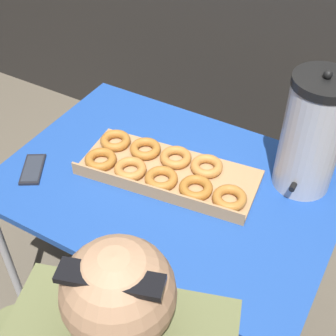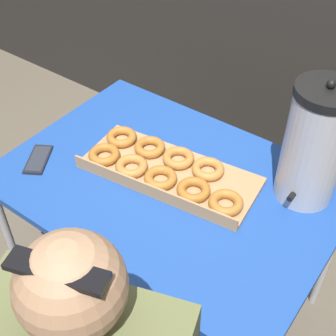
# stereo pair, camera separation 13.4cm
# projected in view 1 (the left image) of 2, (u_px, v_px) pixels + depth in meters

# --- Properties ---
(ground_plane) EXTENTS (12.00, 12.00, 0.00)m
(ground_plane) POSITION_uv_depth(u_px,v_px,m) (169.00, 296.00, 2.15)
(ground_plane) COLOR brown
(folding_table) EXTENTS (1.17, 0.83, 0.73)m
(folding_table) POSITION_uv_depth(u_px,v_px,m) (170.00, 191.00, 1.69)
(folding_table) COLOR #1E479E
(folding_table) RESTS_ON ground
(donut_box) EXTENTS (0.66, 0.34, 0.05)m
(donut_box) POSITION_uv_depth(u_px,v_px,m) (164.00, 169.00, 1.67)
(donut_box) COLOR tan
(donut_box) RESTS_ON folding_table
(coffee_urn) EXTENTS (0.20, 0.23, 0.45)m
(coffee_urn) POSITION_uv_depth(u_px,v_px,m) (312.00, 135.00, 1.51)
(coffee_urn) COLOR #B7B7BC
(coffee_urn) RESTS_ON folding_table
(cell_phone) EXTENTS (0.14, 0.17, 0.01)m
(cell_phone) POSITION_uv_depth(u_px,v_px,m) (33.00, 169.00, 1.70)
(cell_phone) COLOR black
(cell_phone) RESTS_ON folding_table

